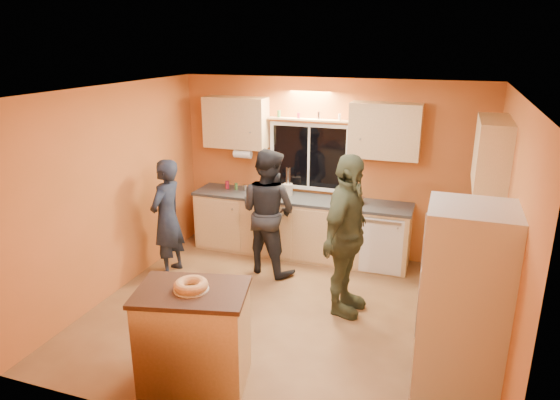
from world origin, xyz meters
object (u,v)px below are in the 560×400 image
at_px(refrigerator, 463,304).
at_px(island, 194,336).
at_px(person_center, 268,212).
at_px(person_right, 346,236).
at_px(person_left, 167,218).

relative_size(refrigerator, island, 1.60).
distance_m(refrigerator, person_center, 3.10).
xyz_separation_m(island, person_right, (1.05, 1.73, 0.47)).
xyz_separation_m(refrigerator, person_right, (-1.26, 1.10, 0.06)).
bearing_deg(refrigerator, person_right, 139.06).
bearing_deg(person_center, person_left, 39.58).
relative_size(person_left, person_right, 0.84).
distance_m(refrigerator, island, 2.43).
height_order(refrigerator, person_right, person_right).
distance_m(refrigerator, person_right, 1.67).
xyz_separation_m(refrigerator, person_center, (-2.49, 1.84, -0.03)).
bearing_deg(refrigerator, person_left, 160.60).
relative_size(island, person_center, 0.65).
bearing_deg(person_left, island, 38.82).
height_order(refrigerator, island, refrigerator).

